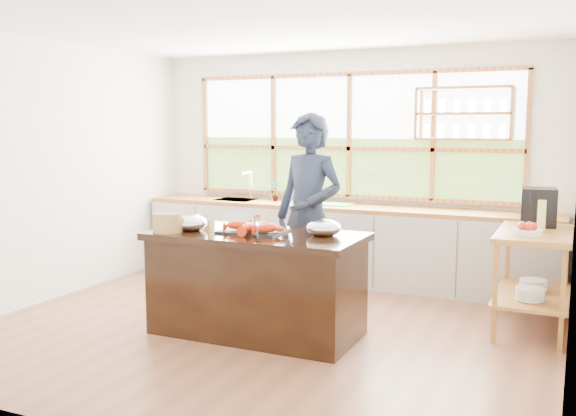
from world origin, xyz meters
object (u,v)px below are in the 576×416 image
Objects in this scene: cook at (309,216)px; espresso_machine at (538,207)px; island at (257,283)px; wicker_basket at (168,222)px.

espresso_machine is at bearing 34.70° from cook.
cook is at bearing 72.52° from island.
cook reaches higher than wicker_basket.
island is at bearing 20.58° from wicker_basket.
wicker_basket is at bearing -155.01° from espresso_machine.
espresso_machine is at bearing 33.37° from island.
island is 5.26× the size of espresso_machine.
cook is 2.12m from espresso_machine.
espresso_machine is 1.35× the size of wicker_basket.
island is at bearing -94.02° from cook.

